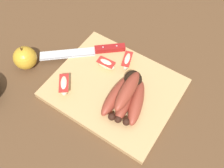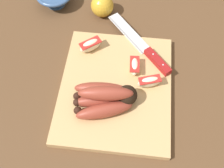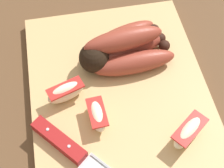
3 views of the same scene
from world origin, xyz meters
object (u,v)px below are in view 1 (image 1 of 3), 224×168
(banana_bunch, at_px, (127,95))
(chefs_knife, at_px, (95,50))
(apple_wedge_middle, at_px, (127,61))
(apple_wedge_far, at_px, (64,85))
(whole_apple, at_px, (25,58))
(apple_wedge_near, at_px, (106,64))

(banana_bunch, xyz_separation_m, chefs_knife, (-0.18, 0.10, -0.02))
(apple_wedge_middle, height_order, apple_wedge_far, same)
(apple_wedge_middle, distance_m, apple_wedge_far, 0.21)
(banana_bunch, height_order, whole_apple, banana_bunch)
(banana_bunch, xyz_separation_m, apple_wedge_near, (-0.12, 0.06, -0.01))
(banana_bunch, distance_m, apple_wedge_near, 0.13)
(banana_bunch, relative_size, apple_wedge_middle, 2.45)
(whole_apple, bearing_deg, apple_wedge_far, -3.97)
(banana_bunch, bearing_deg, apple_wedge_middle, 121.41)
(apple_wedge_near, bearing_deg, whole_apple, -151.79)
(apple_wedge_near, relative_size, apple_wedge_far, 0.87)
(chefs_knife, xyz_separation_m, apple_wedge_middle, (0.12, 0.01, 0.01))
(apple_wedge_middle, bearing_deg, banana_bunch, -58.59)
(banana_bunch, bearing_deg, whole_apple, -170.60)
(apple_wedge_far, bearing_deg, apple_wedge_near, 66.92)
(apple_wedge_far, distance_m, whole_apple, 0.17)
(banana_bunch, xyz_separation_m, apple_wedge_far, (-0.17, -0.07, -0.01))
(banana_bunch, height_order, apple_wedge_far, banana_bunch)
(chefs_knife, height_order, apple_wedge_far, apple_wedge_far)
(apple_wedge_near, distance_m, whole_apple, 0.26)
(apple_wedge_near, relative_size, whole_apple, 0.71)
(apple_wedge_middle, relative_size, apple_wedge_far, 0.98)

